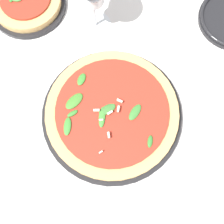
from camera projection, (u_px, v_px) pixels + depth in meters
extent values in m
plane|color=silver|center=(126.00, 114.00, 0.68)|extent=(6.00, 6.00, 0.00)
cylinder|color=black|center=(112.00, 115.00, 0.67)|extent=(0.30, 0.30, 0.01)
cylinder|color=tan|center=(112.00, 113.00, 0.66)|extent=(0.28, 0.28, 0.02)
cylinder|color=#A82D1E|center=(112.00, 112.00, 0.65)|extent=(0.24, 0.24, 0.01)
ellipsoid|color=#397F2D|center=(81.00, 79.00, 0.66)|extent=(0.03, 0.03, 0.01)
ellipsoid|color=#35792C|center=(73.00, 113.00, 0.64)|extent=(0.01, 0.03, 0.01)
ellipsoid|color=#39702F|center=(107.00, 109.00, 0.64)|extent=(0.03, 0.04, 0.01)
ellipsoid|color=#39802F|center=(67.00, 126.00, 0.63)|extent=(0.04, 0.04, 0.01)
ellipsoid|color=#37772F|center=(135.00, 112.00, 0.64)|extent=(0.03, 0.04, 0.01)
ellipsoid|color=#3F7C2A|center=(74.00, 101.00, 0.65)|extent=(0.03, 0.05, 0.01)
ellipsoid|color=#34732B|center=(150.00, 141.00, 0.62)|extent=(0.02, 0.03, 0.01)
ellipsoid|color=#3C8131|center=(102.00, 117.00, 0.64)|extent=(0.04, 0.04, 0.01)
cube|color=#EFE5C6|center=(110.00, 113.00, 0.64)|extent=(0.01, 0.01, 0.01)
cube|color=#EFE5C6|center=(101.00, 120.00, 0.63)|extent=(0.01, 0.01, 0.00)
cube|color=#EFE5C6|center=(96.00, 110.00, 0.64)|extent=(0.01, 0.01, 0.01)
cube|color=#EFE5C6|center=(101.00, 152.00, 0.61)|extent=(0.00, 0.01, 0.00)
cube|color=#EFE5C6|center=(118.00, 109.00, 0.64)|extent=(0.01, 0.01, 0.01)
cube|color=#EFE5C6|center=(118.00, 102.00, 0.64)|extent=(0.01, 0.01, 0.01)
cube|color=#EFE5C6|center=(109.00, 135.00, 0.62)|extent=(0.01, 0.01, 0.01)
cylinder|color=black|center=(28.00, 5.00, 0.75)|extent=(0.18, 0.18, 0.01)
cylinder|color=tan|center=(26.00, 1.00, 0.74)|extent=(0.16, 0.16, 0.02)
cylinder|color=white|center=(95.00, 25.00, 0.74)|extent=(0.08, 0.08, 0.00)
cylinder|color=white|center=(94.00, 14.00, 0.70)|extent=(0.01, 0.01, 0.09)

